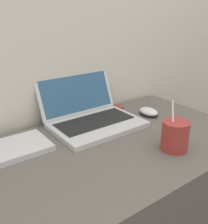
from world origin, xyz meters
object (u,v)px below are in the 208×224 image
object	(u,v)px
drink_cup	(175,135)
computer_mouse	(149,112)
usb_stick	(118,107)
laptop	(90,112)

from	to	relation	value
drink_cup	computer_mouse	world-z (taller)	drink_cup
drink_cup	usb_stick	bearing A→B (deg)	76.12
usb_stick	drink_cup	bearing A→B (deg)	-103.88
laptop	drink_cup	size ratio (longest dim) A/B	2.09
laptop	drink_cup	xyz separation A→B (m)	(0.11, -0.37, 0.01)
computer_mouse	usb_stick	world-z (taller)	computer_mouse
computer_mouse	usb_stick	size ratio (longest dim) A/B	1.68
drink_cup	usb_stick	world-z (taller)	drink_cup
laptop	usb_stick	size ratio (longest dim) A/B	6.10
laptop	usb_stick	distance (m)	0.23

